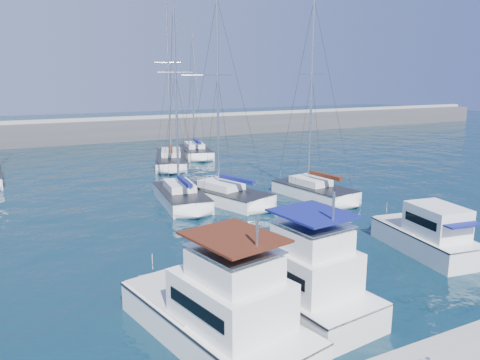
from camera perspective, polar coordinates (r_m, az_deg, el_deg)
name	(u,v)px	position (r m, az deg, el deg)	size (l,w,h in m)	color
ground	(255,262)	(24.55, 1.87, -9.94)	(220.00, 220.00, 0.00)	black
breakwater	(85,134)	(73.15, -18.36, 5.29)	(160.00, 6.00, 4.45)	#424244
motor_yacht_port_inner	(220,315)	(17.21, -2.46, -16.07)	(4.94, 8.80, 4.69)	white
motor_yacht_stbd_inner	(298,282)	(19.74, 7.04, -12.24)	(4.14, 7.98, 4.69)	white
motor_yacht_stbd_outer	(428,237)	(27.31, 21.98, -6.41)	(3.43, 6.64, 3.20)	white
sailboat_mid_c	(181,196)	(35.67, -7.21, -1.95)	(3.83, 7.85, 15.53)	white
sailboat_mid_d	(225,195)	(35.80, -1.83, -1.82)	(5.37, 8.19, 15.23)	white
sailboat_mid_e	(314,190)	(37.56, 9.00, -1.27)	(4.04, 7.38, 15.37)	white
sailboat_back_b	(171,159)	(51.73, -8.39, 2.49)	(6.14, 10.31, 17.50)	silver
sailboat_back_c	(195,151)	(57.12, -5.48, 3.50)	(4.64, 8.54, 15.35)	white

